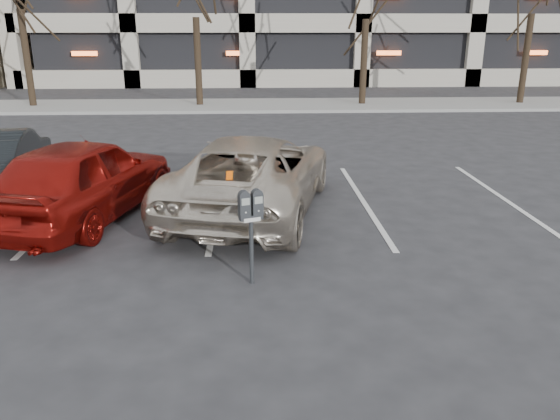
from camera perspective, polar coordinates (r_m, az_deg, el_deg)
name	(u,v)px	position (r m, az deg, el deg)	size (l,w,h in m)	color
ground	(301,247)	(8.38, 2.24, -3.92)	(140.00, 140.00, 0.00)	#28282B
sidewalk	(270,105)	(23.93, -1.07, 10.89)	(80.00, 4.00, 0.12)	gray
stall_lines	(219,203)	(10.53, -6.44, 0.74)	(16.90, 5.20, 0.00)	silver
parking_meter	(251,214)	(6.88, -3.07, -0.44)	(0.34, 0.22, 1.25)	black
suv_silver	(252,174)	(9.89, -2.92, 3.83)	(3.43, 5.42, 1.40)	beige
car_red	(83,178)	(10.04, -19.85, 3.17)	(1.72, 4.28, 1.46)	maroon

